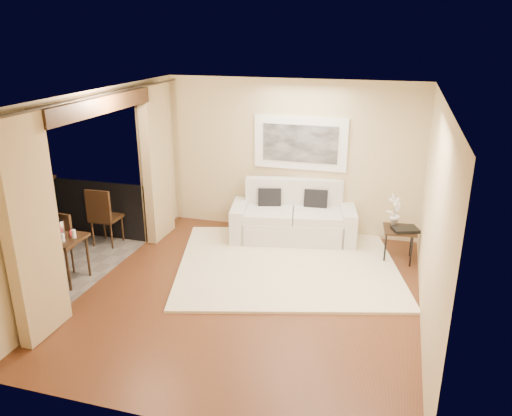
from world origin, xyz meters
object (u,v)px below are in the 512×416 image
(balcony_chair_far, at_px, (102,213))
(orchid, at_px, (395,210))
(ice_bucket, at_px, (58,227))
(bistro_table, at_px, (62,243))
(balcony_chair_near, at_px, (58,240))
(side_table, at_px, (400,232))
(sofa, at_px, (293,219))

(balcony_chair_far, bearing_deg, orchid, -168.70)
(balcony_chair_far, xyz_separation_m, ice_bucket, (0.01, -1.12, 0.19))
(orchid, bearing_deg, ice_bucket, -155.78)
(bistro_table, distance_m, balcony_chair_near, 0.30)
(side_table, bearing_deg, bistro_table, -155.94)
(side_table, distance_m, orchid, 0.36)
(orchid, height_order, balcony_chair_far, orchid)
(balcony_chair_far, bearing_deg, ice_bucket, 89.85)
(side_table, xyz_separation_m, orchid, (-0.10, 0.16, 0.31))
(sofa, height_order, balcony_chair_far, balcony_chair_far)
(ice_bucket, bearing_deg, side_table, 22.11)
(sofa, bearing_deg, ice_bucket, -153.00)
(bistro_table, height_order, ice_bucket, ice_bucket)
(side_table, height_order, balcony_chair_far, balcony_chair_far)
(balcony_chair_far, distance_m, balcony_chair_near, 1.06)
(balcony_chair_near, bearing_deg, sofa, 39.26)
(side_table, relative_size, ice_bucket, 2.66)
(orchid, distance_m, bistro_table, 5.05)
(side_table, bearing_deg, orchid, 122.71)
(balcony_chair_far, height_order, ice_bucket, balcony_chair_far)
(sofa, bearing_deg, orchid, -18.63)
(side_table, relative_size, orchid, 1.06)
(orchid, distance_m, balcony_chair_far, 4.77)
(balcony_chair_near, bearing_deg, bistro_table, -38.46)
(orchid, distance_m, ice_bucket, 5.11)
(side_table, height_order, balcony_chair_near, balcony_chair_near)
(side_table, relative_size, balcony_chair_far, 0.52)
(sofa, relative_size, orchid, 4.46)
(bistro_table, bearing_deg, side_table, 24.06)
(orchid, bearing_deg, side_table, -57.29)
(sofa, relative_size, balcony_chair_far, 2.20)
(bistro_table, xyz_separation_m, ice_bucket, (-0.13, 0.13, 0.18))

